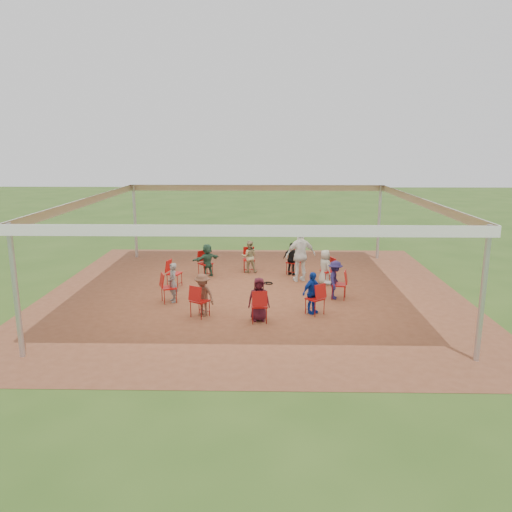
{
  "coord_description": "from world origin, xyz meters",
  "views": [
    {
      "loc": [
        0.4,
        -15.21,
        4.61
      ],
      "look_at": [
        0.08,
        0.3,
        1.13
      ],
      "focal_mm": 35.0,
      "sensor_mm": 36.0,
      "label": 1
    }
  ],
  "objects_px": {
    "chair_3": "(249,260)",
    "person_seated_0": "(335,280)",
    "chair_4": "(206,264)",
    "person_seated_8": "(312,293)",
    "chair_6": "(169,288)",
    "chair_8": "(259,306)",
    "chair_9": "(315,299)",
    "person_seated_6": "(202,295)",
    "chair_2": "(293,262)",
    "chair_5": "(174,274)",
    "person_seated_5": "(173,283)",
    "person_seated_4": "(207,260)",
    "chair_0": "(339,285)",
    "person_seated_7": "(259,299)",
    "laptop": "(330,281)",
    "person_seated_3": "(249,257)",
    "standing_person": "(301,255)",
    "person_seated_2": "(292,259)",
    "cable_coil": "(269,283)",
    "chair_7": "(200,301)",
    "chair_1": "(328,271)",
    "person_seated_1": "(325,267)"
  },
  "relations": [
    {
      "from": "chair_2",
      "to": "chair_5",
      "type": "xyz_separation_m",
      "value": [
        -4.01,
        -1.69,
        0.0
      ]
    },
    {
      "from": "chair_9",
      "to": "person_seated_2",
      "type": "distance_m",
      "value": 4.26
    },
    {
      "from": "chair_2",
      "to": "chair_8",
      "type": "xyz_separation_m",
      "value": [
        -1.17,
        -4.98,
        0.0
      ]
    },
    {
      "from": "chair_3",
      "to": "laptop",
      "type": "distance_m",
      "value": 4.13
    },
    {
      "from": "chair_7",
      "to": "chair_0",
      "type": "bearing_deg",
      "value": 54.0
    },
    {
      "from": "chair_4",
      "to": "person_seated_8",
      "type": "xyz_separation_m",
      "value": [
        3.44,
        -3.98,
        0.15
      ]
    },
    {
      "from": "person_seated_0",
      "to": "person_seated_3",
      "type": "height_order",
      "value": "same"
    },
    {
      "from": "person_seated_6",
      "to": "laptop",
      "type": "xyz_separation_m",
      "value": [
        3.67,
        1.65,
        -0.04
      ]
    },
    {
      "from": "chair_0",
      "to": "person_seated_7",
      "type": "distance_m",
      "value": 3.1
    },
    {
      "from": "laptop",
      "to": "chair_3",
      "type": "bearing_deg",
      "value": 51.66
    },
    {
      "from": "chair_5",
      "to": "standing_person",
      "type": "distance_m",
      "value": 4.3
    },
    {
      "from": "chair_5",
      "to": "laptop",
      "type": "xyz_separation_m",
      "value": [
        4.96,
        -1.16,
        0.11
      ]
    },
    {
      "from": "person_seated_2",
      "to": "person_seated_6",
      "type": "height_order",
      "value": "same"
    },
    {
      "from": "chair_8",
      "to": "person_seated_0",
      "type": "height_order",
      "value": "person_seated_0"
    },
    {
      "from": "person_seated_2",
      "to": "chair_3",
      "type": "bearing_deg",
      "value": 13.98
    },
    {
      "from": "person_seated_4",
      "to": "person_seated_8",
      "type": "relative_size",
      "value": 1.0
    },
    {
      "from": "chair_2",
      "to": "person_seated_6",
      "type": "relative_size",
      "value": 0.76
    },
    {
      "from": "chair_8",
      "to": "person_seated_2",
      "type": "distance_m",
      "value": 5.0
    },
    {
      "from": "person_seated_0",
      "to": "person_seated_5",
      "type": "height_order",
      "value": "same"
    },
    {
      "from": "cable_coil",
      "to": "chair_3",
      "type": "bearing_deg",
      "value": 113.42
    },
    {
      "from": "chair_4",
      "to": "chair_6",
      "type": "height_order",
      "value": "same"
    },
    {
      "from": "chair_1",
      "to": "standing_person",
      "type": "relative_size",
      "value": 0.5
    },
    {
      "from": "chair_7",
      "to": "cable_coil",
      "type": "distance_m",
      "value": 3.85
    },
    {
      "from": "chair_1",
      "to": "laptop",
      "type": "relative_size",
      "value": 2.64
    },
    {
      "from": "chair_0",
      "to": "chair_3",
      "type": "relative_size",
      "value": 1.0
    },
    {
      "from": "chair_1",
      "to": "chair_9",
      "type": "relative_size",
      "value": 1.0
    },
    {
      "from": "chair_3",
      "to": "chair_6",
      "type": "xyz_separation_m",
      "value": [
        -2.25,
        -3.72,
        0.0
      ]
    },
    {
      "from": "chair_3",
      "to": "person_seated_0",
      "type": "bearing_deg",
      "value": 125.05
    },
    {
      "from": "person_seated_3",
      "to": "laptop",
      "type": "relative_size",
      "value": 3.46
    },
    {
      "from": "person_seated_7",
      "to": "standing_person",
      "type": "distance_m",
      "value": 4.2
    },
    {
      "from": "chair_6",
      "to": "chair_7",
      "type": "distance_m",
      "value": 1.66
    },
    {
      "from": "chair_9",
      "to": "laptop",
      "type": "relative_size",
      "value": 2.64
    },
    {
      "from": "person_seated_6",
      "to": "chair_3",
      "type": "bearing_deg",
      "value": 108.42
    },
    {
      "from": "chair_6",
      "to": "chair_8",
      "type": "relative_size",
      "value": 1.0
    },
    {
      "from": "chair_0",
      "to": "person_seated_4",
      "type": "height_order",
      "value": "person_seated_4"
    },
    {
      "from": "chair_5",
      "to": "person_seated_1",
      "type": "distance_m",
      "value": 5.0
    },
    {
      "from": "chair_6",
      "to": "chair_7",
      "type": "bearing_deg",
      "value": 18.0
    },
    {
      "from": "chair_5",
      "to": "person_seated_7",
      "type": "distance_m",
      "value": 4.26
    },
    {
      "from": "chair_8",
      "to": "chair_9",
      "type": "distance_m",
      "value": 1.66
    },
    {
      "from": "person_seated_2",
      "to": "person_seated_3",
      "type": "bearing_deg",
      "value": 18.0
    },
    {
      "from": "chair_4",
      "to": "cable_coil",
      "type": "distance_m",
      "value": 2.5
    },
    {
      "from": "chair_6",
      "to": "person_seated_5",
      "type": "distance_m",
      "value": 0.19
    },
    {
      "from": "chair_9",
      "to": "person_seated_6",
      "type": "distance_m",
      "value": 3.1
    },
    {
      "from": "cable_coil",
      "to": "chair_0",
      "type": "bearing_deg",
      "value": -37.59
    },
    {
      "from": "person_seated_4",
      "to": "person_seated_6",
      "type": "relative_size",
      "value": 1.0
    },
    {
      "from": "chair_8",
      "to": "person_seated_4",
      "type": "xyz_separation_m",
      "value": [
        -1.91,
        4.62,
        0.15
      ]
    },
    {
      "from": "chair_4",
      "to": "chair_8",
      "type": "xyz_separation_m",
      "value": [
        1.99,
        -4.72,
        0.0
      ]
    },
    {
      "from": "chair_3",
      "to": "person_seated_2",
      "type": "distance_m",
      "value": 1.64
    },
    {
      "from": "chair_0",
      "to": "person_seated_5",
      "type": "relative_size",
      "value": 0.76
    },
    {
      "from": "person_seated_6",
      "to": "laptop",
      "type": "distance_m",
      "value": 4.02
    }
  ]
}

